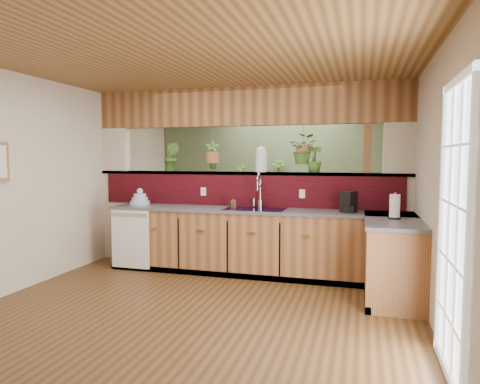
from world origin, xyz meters
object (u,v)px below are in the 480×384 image
(faucet, at_px, (259,189))
(dish_stack, at_px, (140,200))
(glass_jar, at_px, (261,159))
(shelving_console, at_px, (264,215))
(coffee_maker, at_px, (349,203))
(paper_towel, at_px, (395,207))
(soap_dispenser, at_px, (233,202))

(faucet, distance_m, dish_stack, 1.77)
(glass_jar, xyz_separation_m, shelving_console, (-0.39, 1.90, -1.07))
(faucet, bearing_deg, shelving_console, 101.00)
(dish_stack, height_order, coffee_maker, coffee_maker)
(shelving_console, bearing_deg, coffee_maker, -77.76)
(glass_jar, bearing_deg, faucet, -83.64)
(faucet, xyz_separation_m, glass_jar, (-0.02, 0.22, 0.41))
(faucet, xyz_separation_m, paper_towel, (1.73, -0.63, -0.13))
(dish_stack, distance_m, coffee_maker, 2.97)
(soap_dispenser, bearing_deg, faucet, 16.09)
(paper_towel, bearing_deg, faucet, 160.11)
(dish_stack, distance_m, soap_dispenser, 1.41)
(coffee_maker, bearing_deg, soap_dispenser, -160.19)
(glass_jar, bearing_deg, shelving_console, 101.54)
(coffee_maker, xyz_separation_m, glass_jar, (-1.24, 0.38, 0.55))
(faucet, height_order, soap_dispenser, faucet)
(soap_dispenser, distance_m, paper_towel, 2.15)
(dish_stack, relative_size, soap_dispenser, 1.65)
(faucet, xyz_separation_m, shelving_console, (-0.41, 2.12, -0.66))
(dish_stack, xyz_separation_m, shelving_console, (1.34, 2.28, -0.48))
(dish_stack, height_order, shelving_console, dish_stack)
(shelving_console, bearing_deg, soap_dispenser, -111.59)
(soap_dispenser, relative_size, paper_towel, 0.58)
(dish_stack, bearing_deg, glass_jar, 12.39)
(coffee_maker, bearing_deg, faucet, -165.56)
(soap_dispenser, distance_m, shelving_console, 2.28)
(faucet, height_order, dish_stack, faucet)
(faucet, height_order, coffee_maker, faucet)
(shelving_console, bearing_deg, glass_jar, -101.67)
(dish_stack, relative_size, shelving_console, 0.17)
(coffee_maker, bearing_deg, dish_stack, -158.01)
(coffee_maker, xyz_separation_m, paper_towel, (0.52, -0.47, 0.01))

